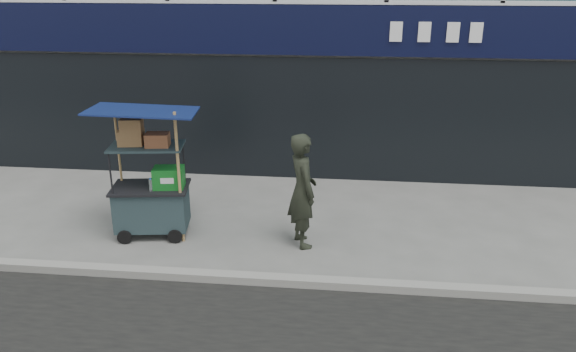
# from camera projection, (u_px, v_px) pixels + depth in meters

# --- Properties ---
(ground) EXTENTS (80.00, 80.00, 0.00)m
(ground) POSITION_uv_depth(u_px,v_px,m) (240.00, 274.00, 7.74)
(ground) COLOR #5F5F5B
(ground) RESTS_ON ground
(curb) EXTENTS (80.00, 0.18, 0.12)m
(curb) POSITION_uv_depth(u_px,v_px,m) (238.00, 278.00, 7.53)
(curb) COLOR gray
(curb) RESTS_ON ground
(vendor_cart) EXTENTS (1.69, 1.30, 2.09)m
(vendor_cart) POSITION_uv_depth(u_px,v_px,m) (152.00, 191.00, 8.67)
(vendor_cart) COLOR #1B2B2E
(vendor_cart) RESTS_ON ground
(vendor_man) EXTENTS (0.64, 0.75, 1.75)m
(vendor_man) POSITION_uv_depth(u_px,v_px,m) (302.00, 190.00, 8.31)
(vendor_man) COLOR black
(vendor_man) RESTS_ON ground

